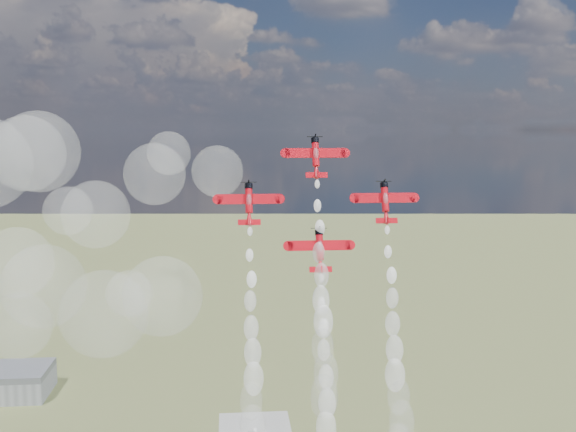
# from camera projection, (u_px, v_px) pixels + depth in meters

# --- Properties ---
(plane_lead) EXTENTS (12.44, 5.56, 8.52)m
(plane_lead) POSITION_uv_depth(u_px,v_px,m) (316.00, 156.00, 137.82)
(plane_lead) COLOR red
(plane_lead) RESTS_ON ground
(plane_left) EXTENTS (12.44, 5.56, 8.52)m
(plane_left) POSITION_uv_depth(u_px,v_px,m) (249.00, 203.00, 134.33)
(plane_left) COLOR red
(plane_left) RESTS_ON ground
(plane_right) EXTENTS (12.44, 5.56, 8.52)m
(plane_right) POSITION_uv_depth(u_px,v_px,m) (385.00, 201.00, 136.79)
(plane_right) COLOR red
(plane_right) RESTS_ON ground
(plane_slot) EXTENTS (12.44, 5.56, 8.52)m
(plane_slot) POSITION_uv_depth(u_px,v_px,m) (320.00, 249.00, 133.31)
(plane_slot) COLOR red
(plane_slot) RESTS_ON ground
(smoke_trail_lead) EXTENTS (5.54, 18.32, 42.09)m
(smoke_trail_lead) POSITION_uv_depth(u_px,v_px,m) (323.00, 350.00, 128.55)
(smoke_trail_lead) COLOR white
(smoke_trail_lead) RESTS_ON plane_lead
(smoke_trail_left) EXTENTS (5.25, 17.65, 42.47)m
(smoke_trail_left) POSITION_uv_depth(u_px,v_px,m) (252.00, 405.00, 125.31)
(smoke_trail_left) COLOR white
(smoke_trail_left) RESTS_ON plane_left
(smoke_trail_right) EXTENTS (5.90, 18.41, 41.73)m
(smoke_trail_right) POSITION_uv_depth(u_px,v_px,m) (398.00, 400.00, 127.56)
(smoke_trail_right) COLOR white
(smoke_trail_right) RESTS_ON plane_right
(drifted_smoke_cloud) EXTENTS (69.64, 40.08, 60.77)m
(drifted_smoke_cloud) POSITION_uv_depth(u_px,v_px,m) (66.00, 236.00, 158.95)
(drifted_smoke_cloud) COLOR white
(drifted_smoke_cloud) RESTS_ON ground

